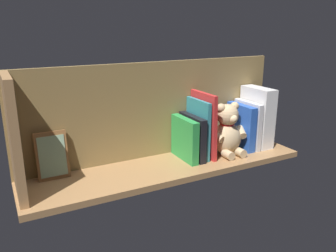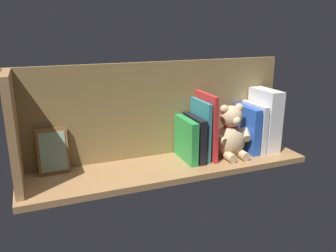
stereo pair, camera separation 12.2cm
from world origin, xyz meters
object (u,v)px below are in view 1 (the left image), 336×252
object	(u,v)px
picture_frame_leaning	(52,156)
dictionary_thick_white	(257,117)
book_0	(247,124)
teddy_bear	(227,132)

from	to	relation	value
picture_frame_leaning	dictionary_thick_white	bearing A→B (deg)	176.05
book_0	picture_frame_leaning	distance (cm)	77.46
book_0	picture_frame_leaning	size ratio (longest dim) A/B	1.19
book_0	picture_frame_leaning	xyz separation A→B (cm)	(77.25, -5.52, -1.66)
teddy_bear	picture_frame_leaning	size ratio (longest dim) A/B	1.28
dictionary_thick_white	teddy_bear	world-z (taller)	dictionary_thick_white
dictionary_thick_white	book_0	world-z (taller)	dictionary_thick_white
teddy_bear	picture_frame_leaning	xyz separation A→B (cm)	(64.76, -8.52, -1.15)
dictionary_thick_white	book_0	bearing A→B (deg)	-1.67
teddy_bear	book_0	bearing A→B (deg)	-165.86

